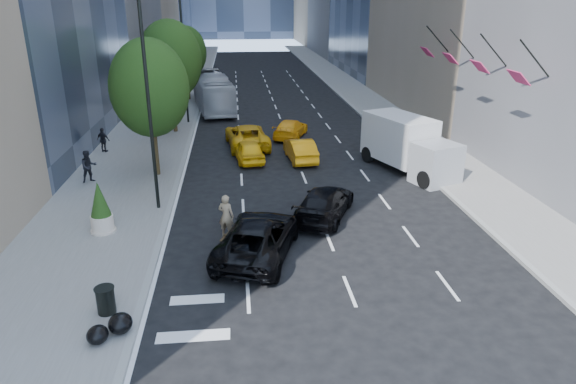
{
  "coord_description": "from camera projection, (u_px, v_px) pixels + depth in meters",
  "views": [
    {
      "loc": [
        -2.69,
        -19.03,
        9.49
      ],
      "look_at": [
        -0.56,
        1.62,
        1.6
      ],
      "focal_mm": 32.0,
      "sensor_mm": 36.0,
      "label": 1
    }
  ],
  "objects": [
    {
      "name": "skateboarder",
      "position": [
        226.0,
        219.0,
        21.18
      ],
      "size": [
        0.8,
        0.67,
        1.85
      ],
      "primitive_type": "imported",
      "rotation": [
        0.0,
        0.0,
        2.74
      ],
      "color": "#887355",
      "rests_on": "ground"
    },
    {
      "name": "city_bus",
      "position": [
        213.0,
        92.0,
        45.97
      ],
      "size": [
        4.23,
        11.53,
        3.14
      ],
      "primitive_type": "imported",
      "rotation": [
        0.0,
        0.0,
        0.14
      ],
      "color": "#B8BABF",
      "rests_on": "ground"
    },
    {
      "name": "ground",
      "position": [
        305.0,
        241.0,
        21.32
      ],
      "size": [
        160.0,
        160.0,
        0.0
      ],
      "primitive_type": "plane",
      "color": "black",
      "rests_on": "ground"
    },
    {
      "name": "facade_flags",
      "position": [
        467.0,
        59.0,
        29.44
      ],
      "size": [
        1.85,
        13.3,
        2.05
      ],
      "color": "black",
      "rests_on": "ground"
    },
    {
      "name": "pedestrian_b",
      "position": [
        103.0,
        140.0,
        32.84
      ],
      "size": [
        1.0,
        0.74,
        1.58
      ],
      "primitive_type": "imported",
      "rotation": [
        0.0,
        0.0,
        2.71
      ],
      "color": "black",
      "rests_on": "sidewalk_left"
    },
    {
      "name": "taxi_d",
      "position": [
        291.0,
        129.0,
        36.93
      ],
      "size": [
        3.2,
        4.77,
        1.28
      ],
      "primitive_type": "imported",
      "rotation": [
        0.0,
        0.0,
        2.79
      ],
      "color": "#FFA70D",
      "rests_on": "ground"
    },
    {
      "name": "trash_can",
      "position": [
        106.0,
        301.0,
        16.1
      ],
      "size": [
        0.57,
        0.57,
        0.86
      ],
      "primitive_type": "cylinder",
      "color": "black",
      "rests_on": "sidewalk_left"
    },
    {
      "name": "traffic_signal",
      "position": [
        200.0,
        48.0,
        56.4
      ],
      "size": [
        2.48,
        0.53,
        5.2
      ],
      "color": "black",
      "rests_on": "sidewalk_left"
    },
    {
      "name": "box_truck",
      "position": [
        408.0,
        145.0,
        29.44
      ],
      "size": [
        4.43,
        6.84,
        3.08
      ],
      "rotation": [
        0.0,
        0.0,
        0.36
      ],
      "color": "silver",
      "rests_on": "ground"
    },
    {
      "name": "tree_near",
      "position": [
        150.0,
        88.0,
        27.23
      ],
      "size": [
        4.2,
        4.2,
        7.46
      ],
      "color": "black",
      "rests_on": "sidewalk_left"
    },
    {
      "name": "planter_shrub",
      "position": [
        100.0,
        208.0,
        21.48
      ],
      "size": [
        0.93,
        0.93,
        2.24
      ],
      "color": "beige",
      "rests_on": "sidewalk_left"
    },
    {
      "name": "black_sedan_lincoln",
      "position": [
        258.0,
        237.0,
        19.93
      ],
      "size": [
        4.06,
        6.0,
        1.53
      ],
      "primitive_type": "imported",
      "rotation": [
        0.0,
        0.0,
        2.84
      ],
      "color": "black",
      "rests_on": "ground"
    },
    {
      "name": "black_sedan_mercedes",
      "position": [
        325.0,
        203.0,
        23.41
      ],
      "size": [
        3.78,
        5.23,
        1.41
      ],
      "primitive_type": "imported",
      "rotation": [
        0.0,
        0.0,
        2.72
      ],
      "color": "black",
      "rests_on": "ground"
    },
    {
      "name": "garbage_bags",
      "position": [
        111.0,
        328.0,
        15.0
      ],
      "size": [
        1.23,
        1.18,
        0.61
      ],
      "color": "black",
      "rests_on": "sidewalk_left"
    },
    {
      "name": "tree_far",
      "position": [
        186.0,
        52.0,
        48.74
      ],
      "size": [
        3.9,
        3.9,
        6.92
      ],
      "color": "black",
      "rests_on": "sidewalk_left"
    },
    {
      "name": "taxi_a",
      "position": [
        248.0,
        150.0,
        31.58
      ],
      "size": [
        2.14,
        4.15,
        1.35
      ],
      "primitive_type": "imported",
      "rotation": [
        0.0,
        0.0,
        3.28
      ],
      "color": "yellow",
      "rests_on": "ground"
    },
    {
      "name": "tree_mid",
      "position": [
        170.0,
        60.0,
        36.41
      ],
      "size": [
        4.5,
        4.5,
        7.99
      ],
      "color": "black",
      "rests_on": "sidewalk_left"
    },
    {
      "name": "taxi_c",
      "position": [
        247.0,
        136.0,
        34.51
      ],
      "size": [
        3.13,
        5.77,
        1.54
      ],
      "primitive_type": "imported",
      "rotation": [
        0.0,
        0.0,
        3.25
      ],
      "color": "#D99B0B",
      "rests_on": "ground"
    },
    {
      "name": "taxi_b",
      "position": [
        300.0,
        149.0,
        31.71
      ],
      "size": [
        1.8,
        4.27,
        1.37
      ],
      "primitive_type": "imported",
      "rotation": [
        0.0,
        0.0,
        3.23
      ],
      "color": "orange",
      "rests_on": "ground"
    },
    {
      "name": "pedestrian_a",
      "position": [
        89.0,
        166.0,
        27.43
      ],
      "size": [
        1.07,
        1.0,
        1.75
      ],
      "primitive_type": "imported",
      "rotation": [
        0.0,
        0.0,
        0.54
      ],
      "color": "black",
      "rests_on": "sidewalk_left"
    },
    {
      "name": "lamp_near",
      "position": [
        151.0,
        87.0,
        22.37
      ],
      "size": [
        2.13,
        0.22,
        10.0
      ],
      "color": "black",
      "rests_on": "sidewalk_left"
    },
    {
      "name": "lamp_far",
      "position": [
        186.0,
        49.0,
        39.11
      ],
      "size": [
        2.13,
        0.22,
        10.0
      ],
      "color": "black",
      "rests_on": "sidewalk_left"
    },
    {
      "name": "sidewalk_right",
      "position": [
        366.0,
        100.0,
        50.15
      ],
      "size": [
        4.0,
        120.0,
        0.15
      ],
      "primitive_type": "cube",
      "color": "slate",
      "rests_on": "ground"
    },
    {
      "name": "sidewalk_left",
      "position": [
        168.0,
        104.0,
        48.33
      ],
      "size": [
        6.0,
        120.0,
        0.15
      ],
      "primitive_type": "cube",
      "color": "slate",
      "rests_on": "ground"
    }
  ]
}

